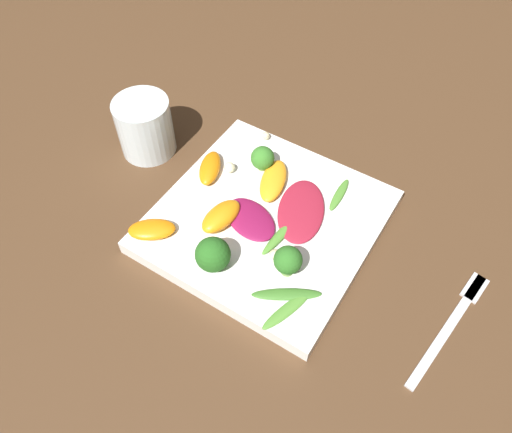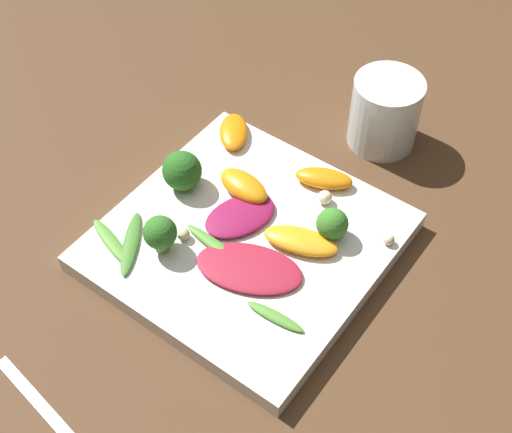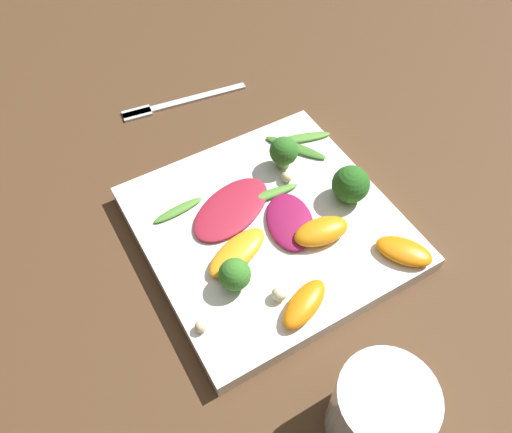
# 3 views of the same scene
# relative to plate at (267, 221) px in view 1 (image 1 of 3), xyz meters

# --- Properties ---
(ground_plane) EXTENTS (2.40, 2.40, 0.00)m
(ground_plane) POSITION_rel_plate_xyz_m (0.00, 0.00, -0.01)
(ground_plane) COLOR #4C331E
(plate) EXTENTS (0.28, 0.28, 0.02)m
(plate) POSITION_rel_plate_xyz_m (0.00, 0.00, 0.00)
(plate) COLOR white
(plate) RESTS_ON ground_plane
(drinking_glass) EXTENTS (0.08, 0.08, 0.09)m
(drinking_glass) POSITION_rel_plate_xyz_m (-0.03, -0.23, 0.03)
(drinking_glass) COLOR silver
(drinking_glass) RESTS_ON ground_plane
(fork) EXTENTS (0.18, 0.04, 0.01)m
(fork) POSITION_rel_plate_xyz_m (-0.01, 0.26, -0.01)
(fork) COLOR silver
(fork) RESTS_ON ground_plane
(radicchio_leaf_0) EXTENTS (0.08, 0.09, 0.01)m
(radicchio_leaf_0) POSITION_rel_plate_xyz_m (0.02, -0.01, 0.02)
(radicchio_leaf_0) COLOR maroon
(radicchio_leaf_0) RESTS_ON plate
(radicchio_leaf_1) EXTENTS (0.12, 0.10, 0.01)m
(radicchio_leaf_1) POSITION_rel_plate_xyz_m (-0.03, 0.04, 0.02)
(radicchio_leaf_1) COLOR maroon
(radicchio_leaf_1) RESTS_ON plate
(orange_segment_0) EXTENTS (0.09, 0.06, 0.02)m
(orange_segment_0) POSITION_rel_plate_xyz_m (-0.05, -0.02, 0.02)
(orange_segment_0) COLOR orange
(orange_segment_0) RESTS_ON plate
(orange_segment_1) EXTENTS (0.06, 0.07, 0.02)m
(orange_segment_1) POSITION_rel_plate_xyz_m (0.10, -0.11, 0.02)
(orange_segment_1) COLOR orange
(orange_segment_1) RESTS_ON plate
(orange_segment_2) EXTENTS (0.07, 0.04, 0.02)m
(orange_segment_2) POSITION_rel_plate_xyz_m (0.04, -0.05, 0.02)
(orange_segment_2) COLOR orange
(orange_segment_2) RESTS_ON plate
(orange_segment_3) EXTENTS (0.07, 0.05, 0.02)m
(orange_segment_3) POSITION_rel_plate_xyz_m (-0.03, -0.11, 0.02)
(orange_segment_3) COLOR orange
(orange_segment_3) RESTS_ON plate
(broccoli_floret_0) EXTENTS (0.04, 0.04, 0.04)m
(broccoli_floret_0) POSITION_rel_plate_xyz_m (0.06, 0.07, 0.04)
(broccoli_floret_0) COLOR #7A9E51
(broccoli_floret_0) RESTS_ON plate
(broccoli_floret_1) EXTENTS (0.04, 0.04, 0.05)m
(broccoli_floret_1) POSITION_rel_plate_xyz_m (0.10, -0.02, 0.03)
(broccoli_floret_1) COLOR #84AD5B
(broccoli_floret_1) RESTS_ON plate
(broccoli_floret_2) EXTENTS (0.03, 0.03, 0.04)m
(broccoli_floret_2) POSITION_rel_plate_xyz_m (-0.07, -0.05, 0.03)
(broccoli_floret_2) COLOR #7A9E51
(broccoli_floret_2) RESTS_ON plate
(arugula_sprig_0) EXTENTS (0.06, 0.08, 0.01)m
(arugula_sprig_0) POSITION_rel_plate_xyz_m (0.09, 0.08, 0.01)
(arugula_sprig_0) COLOR #3D7528
(arugula_sprig_0) RESTS_ON plate
(arugula_sprig_1) EXTENTS (0.08, 0.04, 0.01)m
(arugula_sprig_1) POSITION_rel_plate_xyz_m (0.11, 0.09, 0.01)
(arugula_sprig_1) COLOR #518E33
(arugula_sprig_1) RESTS_ON plate
(arugula_sprig_2) EXTENTS (0.09, 0.02, 0.01)m
(arugula_sprig_2) POSITION_rel_plate_xyz_m (0.01, 0.03, 0.01)
(arugula_sprig_2) COLOR #518E33
(arugula_sprig_2) RESTS_ON plate
(arugula_sprig_3) EXTENTS (0.06, 0.02, 0.01)m
(arugula_sprig_3) POSITION_rel_plate_xyz_m (-0.08, 0.07, 0.01)
(arugula_sprig_3) COLOR #518E33
(arugula_sprig_3) RESTS_ON plate
(macadamia_nut_0) EXTENTS (0.01, 0.01, 0.01)m
(macadamia_nut_0) POSITION_rel_plate_xyz_m (-0.12, -0.08, 0.02)
(macadamia_nut_0) COLOR beige
(macadamia_nut_0) RESTS_ON plate
(macadamia_nut_1) EXTENTS (0.02, 0.02, 0.02)m
(macadamia_nut_1) POSITION_rel_plate_xyz_m (-0.04, -0.09, 0.02)
(macadamia_nut_1) COLOR beige
(macadamia_nut_1) RESTS_ON plate
(macadamia_nut_2) EXTENTS (0.01, 0.01, 0.01)m
(macadamia_nut_2) POSITION_rel_plate_xyz_m (0.05, 0.04, 0.02)
(macadamia_nut_2) COLOR beige
(macadamia_nut_2) RESTS_ON plate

